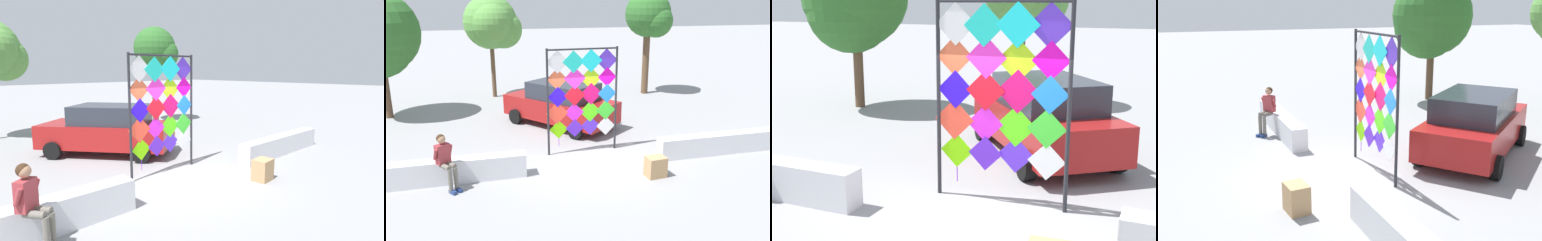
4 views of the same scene
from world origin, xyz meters
The scene contains 8 objects.
ground centered at (0.00, 0.00, 0.00)m, with size 120.00×120.00×0.00m, color gray.
plaza_ledge_left centered at (-4.29, -0.33, 0.33)m, with size 4.37×0.46×0.67m, color silver.
plaza_ledge_right centered at (4.29, -0.33, 0.33)m, with size 4.37×0.46×0.67m, color silver.
kite_display_rack centered at (-0.05, 0.97, 1.99)m, with size 2.37×0.10×3.43m.
seated_vendor centered at (-4.23, -0.76, 0.89)m, with size 0.69×0.73×1.52m.
parked_car centered at (-0.09, 4.00, 0.89)m, with size 4.29×4.77×1.76m.
cardboard_box_large centered at (1.44, -1.44, 0.30)m, with size 0.54×0.42×0.59m, color tan.
tree_far_right centered at (5.57, 8.30, 4.01)m, with size 2.34×2.46×5.33m.
Camera 1 is at (-5.85, -6.11, 3.01)m, focal length 30.12 mm.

